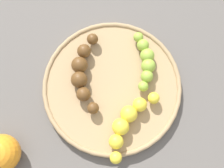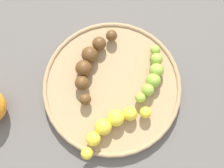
# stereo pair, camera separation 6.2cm
# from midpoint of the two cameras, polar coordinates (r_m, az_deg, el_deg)

# --- Properties ---
(ground_plane) EXTENTS (2.40, 2.40, 0.00)m
(ground_plane) POSITION_cam_midpoint_polar(r_m,az_deg,el_deg) (0.67, -2.61, -1.33)
(ground_plane) COLOR #56514C
(fruit_bowl) EXTENTS (0.30, 0.30, 0.02)m
(fruit_bowl) POSITION_cam_midpoint_polar(r_m,az_deg,el_deg) (0.66, -2.66, -1.08)
(fruit_bowl) COLOR #A08259
(fruit_bowl) RESTS_ON ground_plane
(banana_yellow) EXTENTS (0.17, 0.06, 0.04)m
(banana_yellow) POSITION_cam_midpoint_polar(r_m,az_deg,el_deg) (0.62, 0.11, -7.72)
(banana_yellow) COLOR yellow
(banana_yellow) RESTS_ON fruit_bowl
(banana_green) EXTENTS (0.11, 0.10, 0.03)m
(banana_green) POSITION_cam_midpoint_polar(r_m,az_deg,el_deg) (0.65, 3.68, 3.84)
(banana_green) COLOR #8CAD38
(banana_green) RESTS_ON fruit_bowl
(banana_overripe) EXTENTS (0.14, 0.12, 0.04)m
(banana_overripe) POSITION_cam_midpoint_polar(r_m,az_deg,el_deg) (0.65, -8.17, 1.69)
(banana_overripe) COLOR #593819
(banana_overripe) RESTS_ON fruit_bowl
(orange_fruit) EXTENTS (0.08, 0.08, 0.08)m
(orange_fruit) POSITION_cam_midpoint_polar(r_m,az_deg,el_deg) (0.66, -22.62, -12.42)
(orange_fruit) COLOR orange
(orange_fruit) RESTS_ON ground_plane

